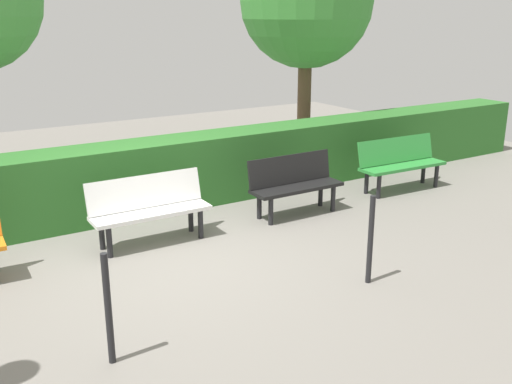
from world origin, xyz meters
The scene contains 8 objects.
ground_plane centered at (0.00, 0.00, 0.00)m, with size 18.63×18.63×0.00m, color gray.
bench_green centered at (-4.43, -0.64, 0.48)m, with size 1.58×0.53×0.86m.
bench_black centered at (-2.23, -0.57, 0.48)m, with size 1.41×0.45×0.86m.
bench_white centered at (-0.01, -0.64, 0.48)m, with size 1.53×0.48×0.86m.
hedge_row centered at (-1.03, -1.83, 0.52)m, with size 14.63×0.74×1.04m, color #2D6B28.
tree_near centered at (-4.43, -3.33, 3.03)m, with size 2.53×2.53×4.31m.
railing_post_mid centered at (-1.59, 1.74, 0.50)m, with size 0.06×0.06×1.00m, color black.
railing_post_far centered at (1.31, 1.74, 0.50)m, with size 0.06×0.06×1.00m, color black.
Camera 1 is at (2.56, 6.06, 2.85)m, focal length 40.98 mm.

